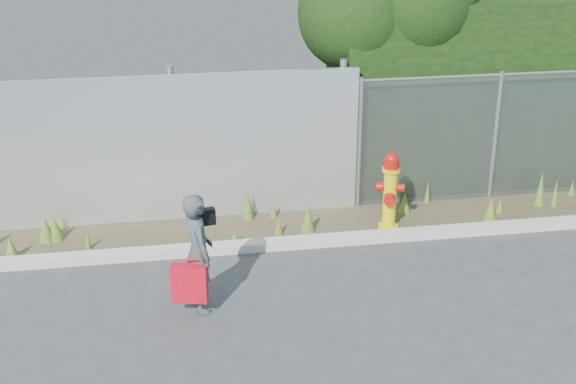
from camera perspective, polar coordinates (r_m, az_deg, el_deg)
The scene contains 10 objects.
ground at distance 9.64m, azimuth 3.15°, elevation -8.58°, with size 80.00×80.00×0.00m, color #38383A.
curb at distance 11.16m, azimuth 1.19°, elevation -3.57°, with size 16.00×0.22×0.12m, color #ADA69C.
weed_strip at distance 11.68m, azimuth -0.04°, elevation -1.99°, with size 16.00×1.34×0.55m.
corrugated_fence at distance 11.78m, azimuth -15.61°, elevation 2.55°, with size 8.50×0.21×2.30m.
chainlink_fence at distance 13.21m, azimuth 18.71°, elevation 4.02°, with size 6.50×0.07×2.05m.
hedge at distance 13.78m, azimuth 17.12°, elevation 9.49°, with size 7.92×2.03×3.90m.
fire_hydrant at distance 11.52m, azimuth 7.28°, elevation -0.00°, with size 0.40×0.36×1.21m.
woman at distance 9.43m, azimuth -6.42°, elevation -4.31°, with size 0.54×0.35×1.48m, color #10686A.
red_tote_bag at distance 9.42m, azimuth -7.03°, elevation -6.46°, with size 0.42×0.15×0.55m.
black_shoulder_bag at distance 9.39m, azimuth -5.98°, elevation -1.77°, with size 0.26×0.11×0.19m.
Camera 1 is at (-1.85, -8.02, 5.02)m, focal length 50.00 mm.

